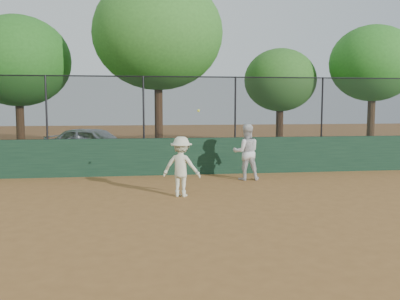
{
  "coord_description": "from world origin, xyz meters",
  "views": [
    {
      "loc": [
        -0.67,
        -8.41,
        2.32
      ],
      "look_at": [
        0.8,
        2.2,
        1.2
      ],
      "focal_mm": 40.0,
      "sensor_mm": 36.0,
      "label": 1
    }
  ],
  "objects": [
    {
      "name": "ground",
      "position": [
        0.0,
        0.0,
        0.0
      ],
      "size": [
        80.0,
        80.0,
        0.0
      ],
      "primitive_type": "plane",
      "color": "#94602F",
      "rests_on": "ground"
    },
    {
      "name": "back_wall",
      "position": [
        0.0,
        6.0,
        0.6
      ],
      "size": [
        26.0,
        0.2,
        1.2
      ],
      "primitive_type": "cube",
      "color": "#1A3925",
      "rests_on": "ground"
    },
    {
      "name": "grass_strip",
      "position": [
        0.0,
        12.0,
        0.0
      ],
      "size": [
        36.0,
        12.0,
        0.01
      ],
      "primitive_type": "cube",
      "color": "#2B5219",
      "rests_on": "ground"
    },
    {
      "name": "parked_car",
      "position": [
        -2.46,
        9.87,
        0.7
      ],
      "size": [
        4.42,
        3.32,
        1.4
      ],
      "primitive_type": "imported",
      "rotation": [
        0.0,
        0.0,
        1.11
      ],
      "color": "silver",
      "rests_on": "ground"
    },
    {
      "name": "player_second",
      "position": [
        2.57,
        4.72,
        0.85
      ],
      "size": [
        0.86,
        0.69,
        1.7
      ],
      "primitive_type": "imported",
      "rotation": [
        0.0,
        0.0,
        3.09
      ],
      "color": "silver",
      "rests_on": "ground"
    },
    {
      "name": "player_main",
      "position": [
        0.38,
        2.55,
        0.75
      ],
      "size": [
        1.11,
        0.89,
        2.18
      ],
      "color": "beige",
      "rests_on": "ground"
    },
    {
      "name": "fence_assembly",
      "position": [
        -0.03,
        6.0,
        2.24
      ],
      "size": [
        26.0,
        0.06,
        2.0
      ],
      "color": "black",
      "rests_on": "back_wall"
    },
    {
      "name": "tree_1",
      "position": [
        -5.91,
        12.45,
        4.18
      ],
      "size": [
        4.64,
        4.21,
        6.2
      ],
      "color": "#462B18",
      "rests_on": "ground"
    },
    {
      "name": "tree_2",
      "position": [
        0.2,
        10.85,
        5.26
      ],
      "size": [
        5.52,
        5.02,
        7.65
      ],
      "color": "#4B2E1B",
      "rests_on": "ground"
    },
    {
      "name": "tree_3",
      "position": [
        6.33,
        13.11,
        3.46
      ],
      "size": [
        3.59,
        3.26,
        5.03
      ],
      "color": "#3A2313",
      "rests_on": "ground"
    },
    {
      "name": "tree_4",
      "position": [
        10.42,
        11.69,
        4.2
      ],
      "size": [
        4.16,
        3.79,
        6.02
      ],
      "color": "#482E19",
      "rests_on": "ground"
    }
  ]
}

